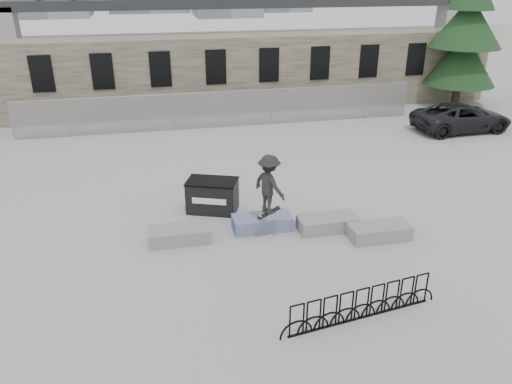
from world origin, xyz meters
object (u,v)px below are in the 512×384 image
(planter_offset, at_px, (379,231))
(suv, at_px, (462,117))
(spruce_tree, at_px, (467,27))
(planter_far_left, at_px, (179,234))
(planter_center_right, at_px, (328,223))
(planter_center_left, at_px, (262,222))
(bike_rack, at_px, (362,304))
(dumpster, at_px, (213,196))
(skateboarder, at_px, (269,185))

(planter_offset, bearing_deg, suv, 46.79)
(planter_offset, height_order, spruce_tree, spruce_tree)
(planter_far_left, height_order, planter_center_right, same)
(planter_center_left, height_order, spruce_tree, spruce_tree)
(planter_center_left, distance_m, spruce_tree, 21.64)
(bike_rack, distance_m, suv, 18.32)
(planter_far_left, bearing_deg, suv, 29.34)
(planter_far_left, height_order, planter_offset, same)
(dumpster, distance_m, bike_rack, 7.54)
(planter_offset, distance_m, spruce_tree, 20.18)
(planter_center_right, relative_size, suv, 0.37)
(planter_center_left, xyz_separation_m, spruce_tree, (16.05, 13.75, 4.61))
(planter_center_left, bearing_deg, planter_offset, -21.97)
(dumpster, height_order, skateboarder, skateboarder)
(planter_far_left, bearing_deg, planter_center_left, 5.29)
(planter_center_left, height_order, bike_rack, bike_rack)
(planter_center_left, bearing_deg, planter_far_left, -174.71)
(planter_offset, height_order, skateboarder, skateboarder)
(planter_offset, bearing_deg, skateboarder, 169.29)
(planter_center_left, distance_m, suv, 15.85)
(spruce_tree, bearing_deg, skateboarder, -137.79)
(dumpster, height_order, spruce_tree, spruce_tree)
(planter_far_left, distance_m, planter_center_left, 2.84)
(spruce_tree, bearing_deg, planter_center_right, -134.21)
(bike_rack, height_order, skateboarder, skateboarder)
(dumpster, bearing_deg, spruce_tree, 55.36)
(planter_far_left, relative_size, spruce_tree, 0.17)
(planter_center_right, bearing_deg, planter_center_left, 166.23)
(planter_center_left, bearing_deg, planter_center_right, -13.77)
(planter_far_left, distance_m, dumpster, 2.49)
(suv, distance_m, skateboarder, 16.31)
(planter_center_left, xyz_separation_m, bike_rack, (1.35, -5.22, 0.18))
(planter_far_left, height_order, bike_rack, bike_rack)
(planter_far_left, xyz_separation_m, suv, (16.03, 9.01, 0.49))
(planter_offset, bearing_deg, planter_center_left, 158.03)
(planter_center_left, xyz_separation_m, suv, (13.21, 8.75, 0.49))
(dumpster, bearing_deg, suv, 46.41)
(planter_center_right, bearing_deg, suv, 40.01)
(bike_rack, bearing_deg, suv, 49.67)
(planter_center_left, bearing_deg, dumpster, 129.06)
(spruce_tree, distance_m, skateboarder, 21.83)
(planter_far_left, distance_m, planter_offset, 6.55)
(planter_center_right, xyz_separation_m, bike_rack, (-0.81, -4.69, 0.18))
(planter_center_right, distance_m, bike_rack, 4.76)
(planter_far_left, relative_size, bike_rack, 0.45)
(planter_center_left, distance_m, skateboarder, 1.88)
(planter_far_left, bearing_deg, dumpster, 55.98)
(planter_center_right, height_order, planter_offset, same)
(planter_center_right, distance_m, spruce_tree, 20.45)
(planter_center_left, relative_size, skateboarder, 0.94)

